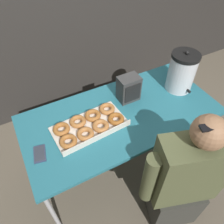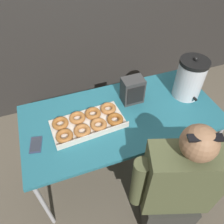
{
  "view_description": "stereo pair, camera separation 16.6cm",
  "coord_description": "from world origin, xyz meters",
  "px_view_note": "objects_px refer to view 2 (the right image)",
  "views": [
    {
      "loc": [
        -0.62,
        -1.01,
        2.02
      ],
      "look_at": [
        -0.08,
        0.0,
        0.81
      ],
      "focal_mm": 35.0,
      "sensor_mm": 36.0,
      "label": 1
    },
    {
      "loc": [
        -0.47,
        -1.08,
        2.02
      ],
      "look_at": [
        -0.08,
        0.0,
        0.81
      ],
      "focal_mm": 35.0,
      "sensor_mm": 36.0,
      "label": 2
    }
  ],
  "objects_px": {
    "donut_box": "(88,122)",
    "cell_phone": "(36,145)",
    "space_heater": "(132,90)",
    "person_seated": "(176,191)",
    "coffee_urn": "(190,78)"
  },
  "relations": [
    {
      "from": "donut_box",
      "to": "cell_phone",
      "type": "distance_m",
      "value": 0.4
    },
    {
      "from": "donut_box",
      "to": "space_heater",
      "type": "bearing_deg",
      "value": 14.37
    },
    {
      "from": "space_heater",
      "to": "person_seated",
      "type": "height_order",
      "value": "person_seated"
    },
    {
      "from": "cell_phone",
      "to": "donut_box",
      "type": "bearing_deg",
      "value": 20.13
    },
    {
      "from": "donut_box",
      "to": "coffee_urn",
      "type": "bearing_deg",
      "value": -0.41
    },
    {
      "from": "cell_phone",
      "to": "space_heater",
      "type": "distance_m",
      "value": 0.84
    },
    {
      "from": "coffee_urn",
      "to": "space_heater",
      "type": "relative_size",
      "value": 1.68
    },
    {
      "from": "cell_phone",
      "to": "coffee_urn",
      "type": "bearing_deg",
      "value": 16.69
    },
    {
      "from": "person_seated",
      "to": "cell_phone",
      "type": "bearing_deg",
      "value": -16.23
    },
    {
      "from": "cell_phone",
      "to": "person_seated",
      "type": "relative_size",
      "value": 0.12
    },
    {
      "from": "donut_box",
      "to": "person_seated",
      "type": "relative_size",
      "value": 0.46
    },
    {
      "from": "space_heater",
      "to": "cell_phone",
      "type": "bearing_deg",
      "value": -166.41
    },
    {
      "from": "donut_box",
      "to": "cell_phone",
      "type": "xyz_separation_m",
      "value": [
        -0.39,
        -0.06,
        -0.02
      ]
    },
    {
      "from": "coffee_urn",
      "to": "space_heater",
      "type": "height_order",
      "value": "coffee_urn"
    },
    {
      "from": "cell_phone",
      "to": "person_seated",
      "type": "bearing_deg",
      "value": -22.55
    }
  ]
}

